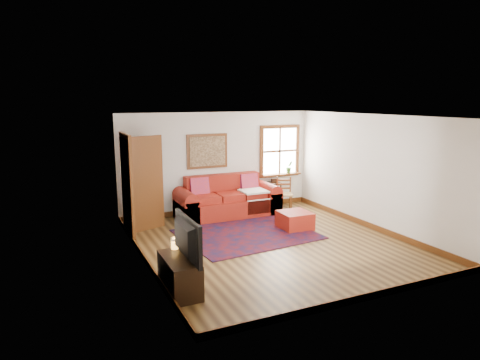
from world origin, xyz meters
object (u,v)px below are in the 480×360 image
red_ottoman (295,220)px  media_cabinet (180,275)px  red_leather_sofa (227,202)px  side_table (270,187)px  ladder_back_chair (284,193)px

red_ottoman → media_cabinet: media_cabinet is taller
red_leather_sofa → side_table: bearing=10.8°
side_table → ladder_back_chair: bearing=-68.2°
red_leather_sofa → red_ottoman: size_ratio=3.81×
red_ottoman → media_cabinet: (-3.23, -1.98, 0.08)m
red_leather_sofa → side_table: 1.38m
red_ottoman → ladder_back_chair: (0.59, 1.47, 0.27)m
red_ottoman → media_cabinet: 3.79m
red_ottoman → ladder_back_chair: ladder_back_chair is taller
ladder_back_chair → red_ottoman: bearing=-111.8°
red_leather_sofa → red_ottoman: red_leather_sofa is taller
red_leather_sofa → ladder_back_chair: red_leather_sofa is taller
red_leather_sofa → red_ottoman: (0.92, -1.63, -0.14)m
side_table → media_cabinet: 5.32m
red_ottoman → side_table: size_ratio=1.00×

